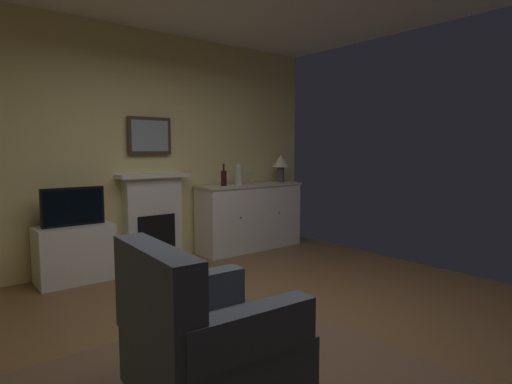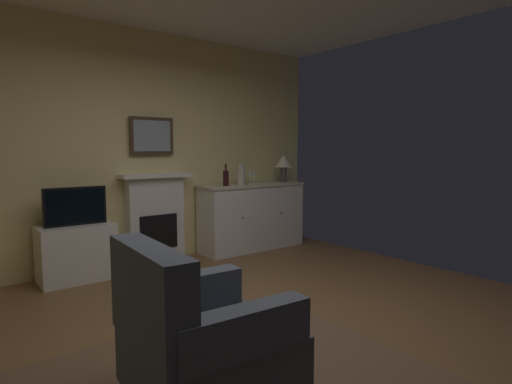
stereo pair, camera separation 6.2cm
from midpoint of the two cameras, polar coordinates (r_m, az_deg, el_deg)
The scene contains 14 objects.
ground_plane at distance 3.38m, azimuth 2.53°, elevation -19.31°, with size 5.35×5.13×0.10m, color brown.
wall_rear at distance 5.25m, azimuth -15.88°, elevation 5.79°, with size 5.35×0.06×2.81m, color #EAD68C.
area_rug at distance 2.72m, azimuth -3.40°, elevation -24.60°, with size 2.28×1.90×0.02m, color brown.
fireplace_unit at distance 5.27m, azimuth -13.22°, elevation -3.50°, with size 0.87×0.30×1.10m.
framed_picture at distance 5.25m, azimuth -13.68°, elevation 7.44°, with size 0.55×0.04×0.45m.
sideboard_cabinet at distance 5.84m, azimuth -0.22°, elevation -3.35°, with size 1.56×0.49×0.91m.
table_lamp at distance 6.15m, azimuth 4.05°, elevation 3.97°, with size 0.26×0.26×0.40m.
wine_bottle at distance 5.49m, azimuth -3.82°, elevation 1.96°, with size 0.08×0.08×0.29m.
wine_glass_left at distance 5.69m, azimuth -0.49°, elevation 2.25°, with size 0.07×0.07×0.16m.
wine_glass_center at distance 5.81m, azimuth -0.02°, elevation 2.32°, with size 0.07×0.07×0.16m.
vase_decorative at distance 5.60m, azimuth -1.76°, elevation 2.37°, with size 0.11×0.11×0.28m.
tv_cabinet at distance 4.84m, azimuth -22.91°, elevation -7.63°, with size 0.75×0.42×0.60m.
tv_set at distance 4.73m, azimuth -23.08°, elevation -1.80°, with size 0.62×0.07×0.40m.
armchair at distance 2.36m, azimuth -6.90°, elevation -19.39°, with size 0.85×0.82×0.92m.
Camera 2 is at (-1.98, -2.33, 1.38)m, focal length 29.33 mm.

